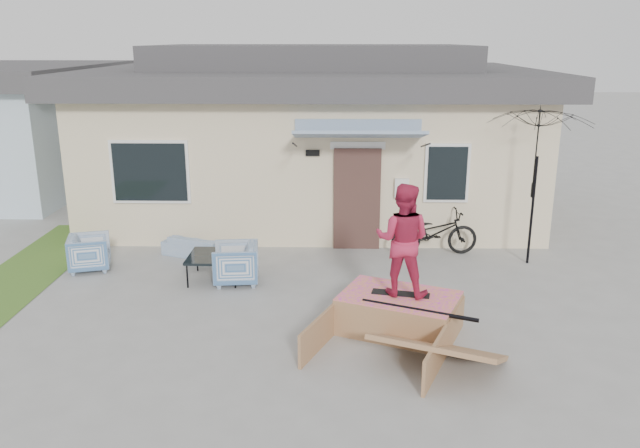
{
  "coord_description": "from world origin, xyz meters",
  "views": [
    {
      "loc": [
        0.5,
        -8.09,
        4.2
      ],
      "look_at": [
        0.3,
        1.8,
        1.3
      ],
      "focal_mm": 35.62,
      "sensor_mm": 36.0,
      "label": 1
    }
  ],
  "objects_px": {
    "armchair_left": "(89,251)",
    "bicycle": "(434,228)",
    "loveseat": "(198,243)",
    "patio_umbrella": "(536,175)",
    "skateboard": "(401,293)",
    "armchair_right": "(235,261)",
    "skater": "(403,238)",
    "coffee_table": "(215,267)",
    "skate_ramp": "(399,313)"
  },
  "relations": [
    {
      "from": "armchair_left",
      "to": "bicycle",
      "type": "xyz_separation_m",
      "value": [
        6.61,
        1.02,
        0.19
      ]
    },
    {
      "from": "loveseat",
      "to": "armchair_left",
      "type": "height_order",
      "value": "armchair_left"
    },
    {
      "from": "armchair_left",
      "to": "patio_umbrella",
      "type": "relative_size",
      "value": 0.32
    },
    {
      "from": "loveseat",
      "to": "skateboard",
      "type": "bearing_deg",
      "value": 160.1
    },
    {
      "from": "armchair_right",
      "to": "skater",
      "type": "bearing_deg",
      "value": 50.36
    },
    {
      "from": "armchair_right",
      "to": "coffee_table",
      "type": "xyz_separation_m",
      "value": [
        -0.39,
        0.15,
        -0.16
      ]
    },
    {
      "from": "armchair_right",
      "to": "armchair_left",
      "type": "bearing_deg",
      "value": -107.69
    },
    {
      "from": "loveseat",
      "to": "patio_umbrella",
      "type": "bearing_deg",
      "value": -161.02
    },
    {
      "from": "coffee_table",
      "to": "skateboard",
      "type": "bearing_deg",
      "value": -32.54
    },
    {
      "from": "armchair_left",
      "to": "skate_ramp",
      "type": "distance_m",
      "value": 6.1
    },
    {
      "from": "skateboard",
      "to": "armchair_right",
      "type": "bearing_deg",
      "value": 158.16
    },
    {
      "from": "patio_umbrella",
      "to": "armchair_right",
      "type": "bearing_deg",
      "value": -168.34
    },
    {
      "from": "skateboard",
      "to": "skater",
      "type": "relative_size",
      "value": 0.51
    },
    {
      "from": "armchair_right",
      "to": "skate_ramp",
      "type": "height_order",
      "value": "armchair_right"
    },
    {
      "from": "loveseat",
      "to": "skateboard",
      "type": "relative_size",
      "value": 1.65
    },
    {
      "from": "patio_umbrella",
      "to": "skater",
      "type": "xyz_separation_m",
      "value": [
        -2.79,
        -2.99,
        -0.31
      ]
    },
    {
      "from": "armchair_right",
      "to": "skater",
      "type": "relative_size",
      "value": 0.48
    },
    {
      "from": "bicycle",
      "to": "skateboard",
      "type": "height_order",
      "value": "bicycle"
    },
    {
      "from": "loveseat",
      "to": "patio_umbrella",
      "type": "distance_m",
      "value": 6.67
    },
    {
      "from": "skate_ramp",
      "to": "loveseat",
      "type": "bearing_deg",
      "value": 161.0
    },
    {
      "from": "coffee_table",
      "to": "skater",
      "type": "height_order",
      "value": "skater"
    },
    {
      "from": "armchair_left",
      "to": "coffee_table",
      "type": "height_order",
      "value": "armchair_left"
    },
    {
      "from": "armchair_right",
      "to": "skate_ramp",
      "type": "xyz_separation_m",
      "value": [
        2.71,
        -1.9,
        -0.12
      ]
    },
    {
      "from": "armchair_right",
      "to": "bicycle",
      "type": "distance_m",
      "value": 4.11
    },
    {
      "from": "armchair_right",
      "to": "bicycle",
      "type": "height_order",
      "value": "bicycle"
    },
    {
      "from": "armchair_left",
      "to": "coffee_table",
      "type": "bearing_deg",
      "value": -116.53
    },
    {
      "from": "armchair_right",
      "to": "loveseat",
      "type": "bearing_deg",
      "value": -151.35
    },
    {
      "from": "bicycle",
      "to": "patio_umbrella",
      "type": "bearing_deg",
      "value": -111.19
    },
    {
      "from": "loveseat",
      "to": "skateboard",
      "type": "height_order",
      "value": "skateboard"
    },
    {
      "from": "coffee_table",
      "to": "patio_umbrella",
      "type": "relative_size",
      "value": 0.4
    },
    {
      "from": "patio_umbrella",
      "to": "skate_ramp",
      "type": "xyz_separation_m",
      "value": [
        -2.81,
        -3.04,
        -1.47
      ]
    },
    {
      "from": "armchair_right",
      "to": "bicycle",
      "type": "xyz_separation_m",
      "value": [
        3.77,
        1.62,
        0.16
      ]
    },
    {
      "from": "skate_ramp",
      "to": "skateboard",
      "type": "bearing_deg",
      "value": 90.0
    },
    {
      "from": "armchair_right",
      "to": "coffee_table",
      "type": "distance_m",
      "value": 0.45
    },
    {
      "from": "armchair_left",
      "to": "skateboard",
      "type": "xyz_separation_m",
      "value": [
        5.58,
        -2.45,
        0.21
      ]
    },
    {
      "from": "armchair_left",
      "to": "skater",
      "type": "relative_size",
      "value": 0.44
    },
    {
      "from": "bicycle",
      "to": "skate_ramp",
      "type": "distance_m",
      "value": 3.69
    },
    {
      "from": "skateboard",
      "to": "coffee_table",
      "type": "bearing_deg",
      "value": 159.63
    },
    {
      "from": "bicycle",
      "to": "patio_umbrella",
      "type": "height_order",
      "value": "patio_umbrella"
    },
    {
      "from": "skateboard",
      "to": "skater",
      "type": "height_order",
      "value": "skater"
    },
    {
      "from": "patio_umbrella",
      "to": "skate_ramp",
      "type": "height_order",
      "value": "patio_umbrella"
    },
    {
      "from": "armchair_right",
      "to": "patio_umbrella",
      "type": "distance_m",
      "value": 5.8
    },
    {
      "from": "loveseat",
      "to": "skateboard",
      "type": "distance_m",
      "value": 4.96
    },
    {
      "from": "coffee_table",
      "to": "armchair_left",
      "type": "bearing_deg",
      "value": 169.43
    },
    {
      "from": "bicycle",
      "to": "skater",
      "type": "relative_size",
      "value": 1.05
    },
    {
      "from": "coffee_table",
      "to": "loveseat",
      "type": "bearing_deg",
      "value": 114.49
    },
    {
      "from": "skater",
      "to": "armchair_right",
      "type": "bearing_deg",
      "value": -17.93
    },
    {
      "from": "skate_ramp",
      "to": "skater",
      "type": "xyz_separation_m",
      "value": [
        0.02,
        0.05,
        1.16
      ]
    },
    {
      "from": "armchair_right",
      "to": "coffee_table",
      "type": "height_order",
      "value": "armchair_right"
    },
    {
      "from": "coffee_table",
      "to": "skater",
      "type": "distance_m",
      "value": 3.9
    }
  ]
}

